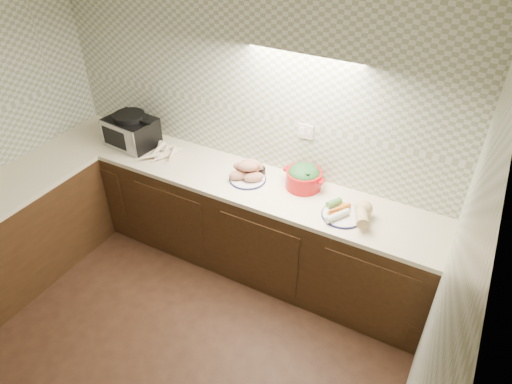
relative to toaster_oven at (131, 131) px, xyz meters
The scene contains 8 objects.
room 1.93m from the toaster_oven, 55.25° to the right, with size 3.60×3.60×2.60m.
counter 1.09m from the toaster_oven, 66.11° to the right, with size 3.60×3.60×0.90m.
toaster_oven is the anchor object (origin of this frame).
parsnip_pile 0.47m from the toaster_oven, ahead, with size 0.33×0.41×0.08m.
sweet_potato_plate 1.23m from the toaster_oven, ahead, with size 0.31×0.31×0.18m.
onion_bowl 1.26m from the toaster_oven, ahead, with size 0.14×0.14×0.11m.
dutch_oven 1.68m from the toaster_oven, ahead, with size 0.36×0.32×0.20m.
veg_plate 2.15m from the toaster_oven, ahead, with size 0.39×0.38×0.14m.
Camera 1 is at (1.73, -1.20, 3.05)m, focal length 32.00 mm.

